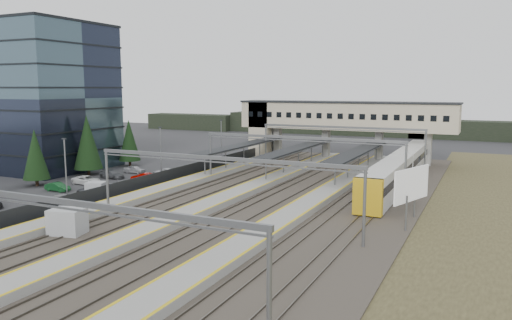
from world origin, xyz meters
The scene contains 15 objects.
ground centered at (0.00, 0.00, 0.00)m, with size 220.00×220.00×0.00m, color #2B2B2D.
office_building centered at (-36.00, 12.00, 12.19)m, with size 24.30×18.30×24.30m.
conifer_row centered at (-22.00, -3.86, 4.84)m, with size 4.42×49.82×9.50m.
car_park centered at (-13.33, -4.97, 0.61)m, with size 10.55×44.70×1.29m.
lampposts centered at (-8.00, 1.25, 4.34)m, with size 0.50×53.25×8.07m.
fence centered at (-6.50, 5.00, 1.00)m, with size 0.08×90.00×2.00m.
relay_cabin_near centered at (0.25, -15.99, 1.28)m, with size 3.47×2.85×2.56m.
relay_cabin_far centered at (-8.81, -2.46, 1.02)m, with size 2.66×2.41×2.04m.
rail_corridor centered at (9.34, 5.00, 0.29)m, with size 34.00×90.00×0.92m.
canopies centered at (7.00, 27.00, 3.92)m, with size 23.10×30.00×3.28m.
footbridge centered at (7.70, 42.00, 7.93)m, with size 40.40×6.40×11.20m.
gantries centered at (12.00, 3.00, 6.00)m, with size 28.40×62.28×7.17m.
train centered at (24.00, 23.48, 2.24)m, with size 3.13×43.51×3.94m.
billboard centered at (28.51, 1.40, 3.97)m, with size 2.37×6.38×5.84m.
treeline_far centered at (23.81, 92.28, 2.95)m, with size 170.00×19.00×7.00m.
Camera 1 is at (35.27, -49.14, 13.64)m, focal length 35.00 mm.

